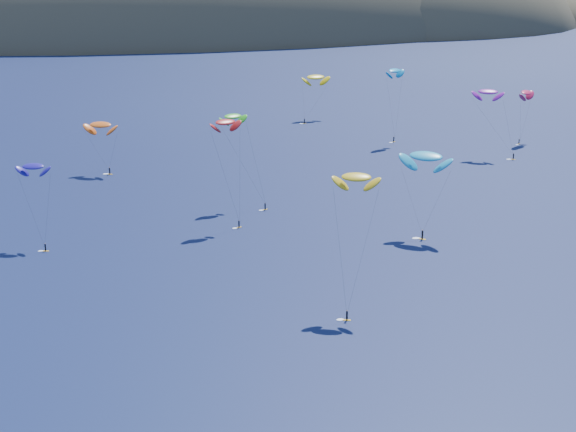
# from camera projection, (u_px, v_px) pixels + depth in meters

# --- Properties ---
(island) EXTENTS (730.00, 300.00, 210.00)m
(island) POSITION_uv_depth(u_px,v_px,m) (202.00, 42.00, 623.13)
(island) COLOR #3D3526
(island) RESTS_ON ground
(kitesurfer_1) EXTENTS (10.58, 8.85, 16.01)m
(kitesurfer_1) POSITION_uv_depth(u_px,v_px,m) (100.00, 125.00, 223.20)
(kitesurfer_1) COLOR yellow
(kitesurfer_1) RESTS_ON ground
(kitesurfer_2) EXTENTS (9.34, 12.82, 24.88)m
(kitesurfer_2) POSITION_uv_depth(u_px,v_px,m) (356.00, 177.00, 139.10)
(kitesurfer_2) COLOR yellow
(kitesurfer_2) RESTS_ON ground
(kitesurfer_3) EXTENTS (10.28, 12.51, 23.35)m
(kitesurfer_3) POSITION_uv_depth(u_px,v_px,m) (233.00, 117.00, 194.60)
(kitesurfer_3) COLOR yellow
(kitesurfer_3) RESTS_ON ground
(kitesurfer_4) EXTENTS (8.82, 7.22, 24.98)m
(kitesurfer_4) POSITION_uv_depth(u_px,v_px,m) (395.00, 71.00, 256.07)
(kitesurfer_4) COLOR yellow
(kitesurfer_4) RESTS_ON ground
(kitesurfer_5) EXTENTS (12.08, 11.66, 20.36)m
(kitesurfer_5) POSITION_uv_depth(u_px,v_px,m) (426.00, 156.00, 174.51)
(kitesurfer_5) COLOR yellow
(kitesurfer_5) RESTS_ON ground
(kitesurfer_6) EXTENTS (11.02, 13.38, 21.64)m
(kitesurfer_6) POSITION_uv_depth(u_px,v_px,m) (488.00, 92.00, 240.10)
(kitesurfer_6) COLOR yellow
(kitesurfer_6) RESTS_ON ground
(kitesurfer_8) EXTENTS (9.29, 9.67, 18.17)m
(kitesurfer_8) POSITION_uv_depth(u_px,v_px,m) (527.00, 92.00, 258.15)
(kitesurfer_8) COLOR yellow
(kitesurfer_8) RESTS_ON ground
(kitesurfer_9) EXTENTS (8.07, 9.70, 25.13)m
(kitesurfer_9) POSITION_uv_depth(u_px,v_px,m) (225.00, 122.00, 180.16)
(kitesurfer_9) COLOR yellow
(kitesurfer_9) RESTS_ON ground
(kitesurfer_10) EXTENTS (7.73, 11.00, 18.35)m
(kitesurfer_10) POSITION_uv_depth(u_px,v_px,m) (33.00, 167.00, 169.72)
(kitesurfer_10) COLOR yellow
(kitesurfer_10) RESTS_ON ground
(kitesurfer_11) EXTENTS (12.92, 12.76, 17.79)m
(kitesurfer_11) POSITION_uv_depth(u_px,v_px,m) (316.00, 77.00, 293.42)
(kitesurfer_11) COLOR yellow
(kitesurfer_11) RESTS_ON ground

